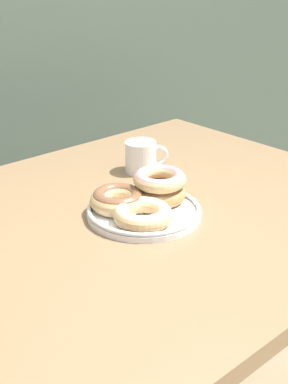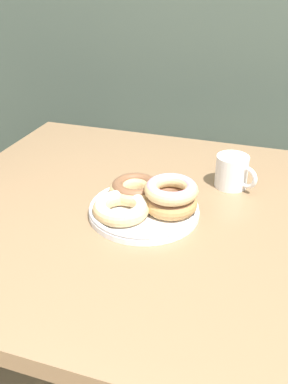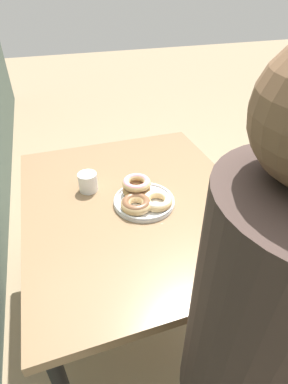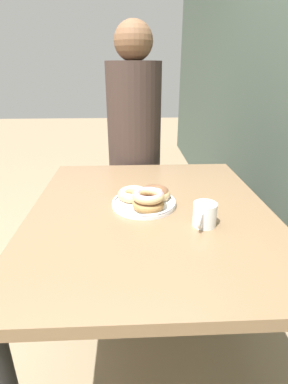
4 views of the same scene
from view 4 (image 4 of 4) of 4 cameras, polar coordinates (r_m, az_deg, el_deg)
ground_plane at (r=1.70m, az=-12.73°, el=-26.86°), size 14.00×14.00×0.00m
dining_table at (r=1.24m, az=1.27°, el=-6.27°), size 1.16×0.96×0.75m
donut_plate at (r=1.22m, az=0.30°, el=-1.17°), size 0.27×0.26×0.09m
coffee_mug at (r=1.09m, az=11.44°, el=-4.22°), size 0.11×0.09×0.09m
person_figure at (r=1.91m, az=-1.84°, el=8.69°), size 0.34×0.33×1.52m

